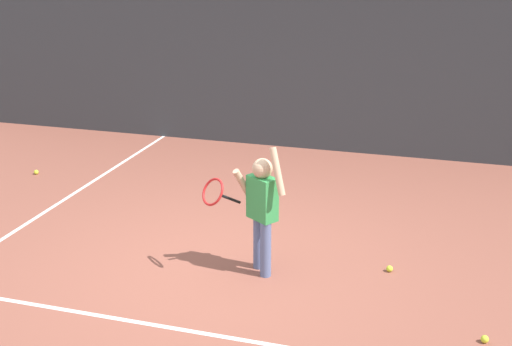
% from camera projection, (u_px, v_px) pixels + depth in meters
% --- Properties ---
extents(ground_plane, '(20.00, 20.00, 0.00)m').
position_uv_depth(ground_plane, '(217.00, 269.00, 6.76)').
color(ground_plane, brown).
extents(court_line_baseline, '(9.00, 0.05, 0.00)m').
position_uv_depth(court_line_baseline, '(171.00, 328.00, 5.71)').
color(court_line_baseline, white).
rests_on(court_line_baseline, ground).
extents(court_line_sideline, '(0.05, 9.00, 0.00)m').
position_uv_depth(court_line_sideline, '(53.00, 207.00, 8.36)').
color(court_line_sideline, white).
rests_on(court_line_sideline, ground).
extents(back_fence_windscreen, '(12.99, 0.08, 2.84)m').
position_uv_depth(back_fence_windscreen, '(311.00, 61.00, 10.32)').
color(back_fence_windscreen, '#383D42').
rests_on(back_fence_windscreen, ground).
extents(fence_post_1, '(0.09, 0.09, 2.99)m').
position_uv_depth(fence_post_1, '(312.00, 56.00, 10.35)').
color(fence_post_1, slate).
rests_on(fence_post_1, ground).
extents(tennis_player, '(0.89, 0.53, 1.35)m').
position_uv_depth(tennis_player, '(260.00, 205.00, 6.47)').
color(tennis_player, slate).
rests_on(tennis_player, ground).
extents(tennis_ball_1, '(0.07, 0.07, 0.07)m').
position_uv_depth(tennis_ball_1, '(485.00, 339.00, 5.50)').
color(tennis_ball_1, '#CCE033').
rests_on(tennis_ball_1, ground).
extents(tennis_ball_2, '(0.07, 0.07, 0.07)m').
position_uv_depth(tennis_ball_2, '(390.00, 269.00, 6.69)').
color(tennis_ball_2, '#CCE033').
rests_on(tennis_ball_2, ground).
extents(tennis_ball_3, '(0.07, 0.07, 0.07)m').
position_uv_depth(tennis_ball_3, '(36.00, 172.00, 9.54)').
color(tennis_ball_3, '#CCE033').
rests_on(tennis_ball_3, ground).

